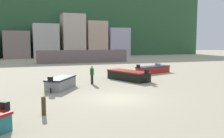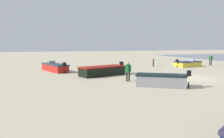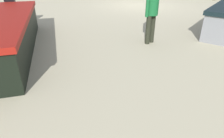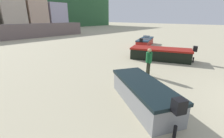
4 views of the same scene
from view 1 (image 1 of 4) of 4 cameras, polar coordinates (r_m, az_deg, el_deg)
The scene contains 13 objects.
ground_plane at distance 16.89m, azimuth 1.28°, elevation -6.66°, with size 160.00×160.00×0.00m, color #B4AB8B.
headland_hill at distance 81.74m, azimuth -15.62°, elevation 9.15°, with size 90.00×32.00×16.81m, color #2E5C36.
harbor_pier at distance 46.67m, azimuth -6.54°, elevation 2.86°, with size 16.28×2.40×2.25m, color #6D5D5B.
townhouse_left at distance 62.28m, azimuth -20.57°, elevation 5.13°, with size 5.72×5.75×6.19m, color gray.
townhouse_centre_left at distance 62.94m, azimuth -14.74°, elevation 6.11°, with size 5.87×6.63×7.93m, color beige.
townhouse_centre at distance 63.92m, azimuth -8.88°, elevation 7.35°, with size 5.35×6.78×10.41m, color beige.
townhouse_centre_right at distance 64.91m, azimuth -3.81°, elevation 6.71°, with size 4.99×6.13×8.87m, color beige.
townhouse_far_right at distance 66.37m, azimuth 1.13°, elevation 6.02°, with size 5.41×5.39×7.28m, color #BBB3CB.
boat_black_0 at distance 24.87m, azimuth 3.68°, elevation -1.44°, with size 3.16×4.94×1.25m.
boat_red_2 at distance 30.80m, azimuth 9.20°, elevation -0.11°, with size 5.01×2.83×1.17m.
boat_grey_5 at distance 20.69m, azimuth -11.40°, elevation -3.10°, with size 2.95×3.68×1.24m.
mooring_post_near_water at distance 13.50m, azimuth -15.11°, elevation -8.07°, with size 0.22×0.22×0.95m, color #3E3419.
beach_walker_foreground at distance 22.53m, azimuth -4.52°, elevation -1.00°, with size 0.48×0.48×1.62m.
Camera 1 is at (-5.87, -15.40, 3.73)m, focal length 40.67 mm.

